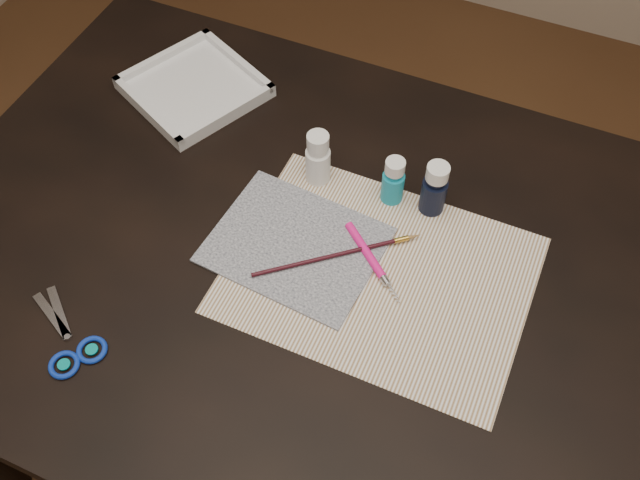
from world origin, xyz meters
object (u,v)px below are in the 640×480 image
at_px(paint_bottle_cyan, 393,181).
at_px(palette_tray, 194,87).
at_px(canvas, 295,245).
at_px(paint_bottle_white, 318,158).
at_px(scissors, 59,332).
at_px(paper, 379,275).
at_px(paint_bottle_navy, 435,188).

xyz_separation_m(paint_bottle_cyan, palette_tray, (-0.42, 0.09, -0.03)).
relative_size(canvas, paint_bottle_white, 2.55).
bearing_deg(palette_tray, paint_bottle_cyan, -12.23).
bearing_deg(scissors, canvas, -106.41).
bearing_deg(palette_tray, scissors, -82.53).
xyz_separation_m(paper, paint_bottle_navy, (0.03, 0.15, 0.05)).
bearing_deg(palette_tray, paper, -27.72).
bearing_deg(paper, paint_bottle_white, 139.41).
bearing_deg(paint_bottle_cyan, canvas, -124.67).
relative_size(paper, paint_bottle_navy, 4.48).
bearing_deg(paint_bottle_white, scissors, -118.26).
height_order(paper, paint_bottle_cyan, paint_bottle_cyan).
relative_size(paper, canvas, 1.74).
bearing_deg(canvas, paper, 1.01).
distance_m(paper, paint_bottle_navy, 0.16).
distance_m(canvas, paint_bottle_white, 0.15).
relative_size(paint_bottle_cyan, palette_tray, 0.42).
bearing_deg(canvas, paint_bottle_navy, 42.63).
bearing_deg(canvas, scissors, -132.01).
bearing_deg(paper, paint_bottle_cyan, 103.43).
xyz_separation_m(paint_bottle_cyan, scissors, (-0.35, -0.43, -0.04)).
distance_m(paper, paint_bottle_cyan, 0.16).
height_order(paint_bottle_cyan, paint_bottle_navy, paint_bottle_navy).
bearing_deg(paint_bottle_navy, paint_bottle_cyan, -174.65).
xyz_separation_m(paint_bottle_white, paint_bottle_cyan, (0.13, 0.01, -0.01)).
relative_size(canvas, scissors, 1.50).
relative_size(paint_bottle_cyan, scissors, 0.52).
height_order(scissors, palette_tray, palette_tray).
relative_size(paper, paint_bottle_cyan, 5.05).
xyz_separation_m(paint_bottle_white, paint_bottle_navy, (0.19, 0.01, -0.00)).
relative_size(paint_bottle_white, scissors, 0.59).
height_order(paint_bottle_cyan, scissors, paint_bottle_cyan).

